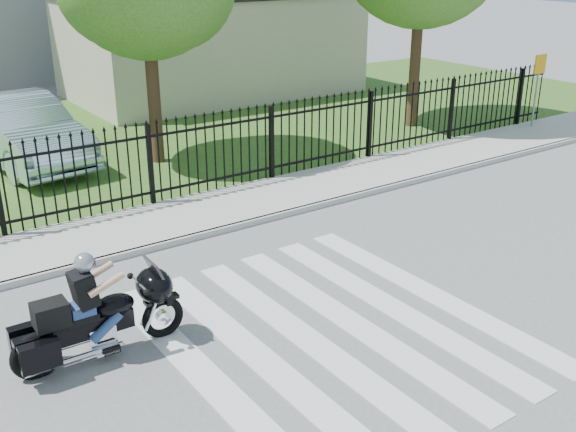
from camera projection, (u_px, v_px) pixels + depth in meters
ground at (330, 330)px, 9.65m from camera, size 120.00×120.00×0.00m
crosswalk at (330, 330)px, 9.65m from camera, size 5.00×5.50×0.01m
sidewalk at (175, 220)px, 13.44m from camera, size 40.00×2.00×0.12m
curb at (198, 236)px, 12.68m from camera, size 40.00×0.12×0.12m
grass_strip at (63, 145)px, 18.79m from camera, size 40.00×12.00×0.02m
iron_fence at (151, 167)px, 13.89m from camera, size 26.00×0.04×1.80m
building_low at (212, 46)px, 24.92m from camera, size 10.00×6.00×3.50m
motorcycle_rider at (94, 315)px, 8.80m from camera, size 2.37×0.70×1.57m
parked_car at (22, 131)px, 16.77m from camera, size 2.37×5.36×1.71m
traffic_sign at (539, 76)px, 19.69m from camera, size 0.47×0.07×2.14m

